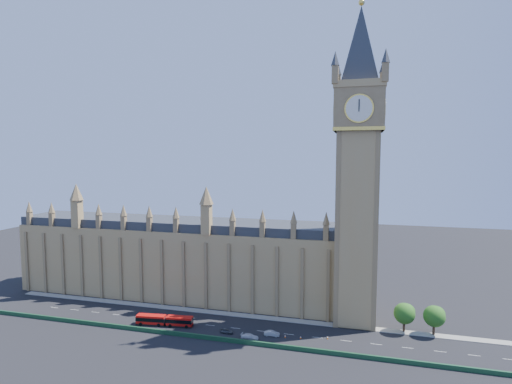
% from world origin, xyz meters
% --- Properties ---
extents(ground, '(400.00, 400.00, 0.00)m').
position_xyz_m(ground, '(0.00, 0.00, 0.00)').
color(ground, black).
rests_on(ground, ground).
extents(palace_westminster, '(120.00, 20.00, 28.00)m').
position_xyz_m(palace_westminster, '(-25.00, 22.00, 13.86)').
color(palace_westminster, '#A98751').
rests_on(palace_westminster, ground).
extents(elizabeth_tower, '(20.59, 20.59, 105.00)m').
position_xyz_m(elizabeth_tower, '(38.00, 13.99, 54.56)').
color(elizabeth_tower, '#A98751').
rests_on(elizabeth_tower, ground).
extents(bridge_parapet, '(160.00, 0.60, 1.20)m').
position_xyz_m(bridge_parapet, '(0.00, -9.00, 0.60)').
color(bridge_parapet, '#1E4C2D').
rests_on(bridge_parapet, ground).
extents(kerb_north, '(160.00, 3.00, 0.16)m').
position_xyz_m(kerb_north, '(0.00, 9.50, 0.08)').
color(kerb_north, gray).
rests_on(kerb_north, ground).
extents(tree_east_near, '(6.00, 6.00, 8.50)m').
position_xyz_m(tree_east_near, '(52.22, 10.08, 5.64)').
color(tree_east_near, '#382619').
rests_on(tree_east_near, ground).
extents(tree_east_far, '(6.00, 6.00, 8.50)m').
position_xyz_m(tree_east_far, '(60.22, 10.08, 5.64)').
color(tree_east_far, '#382619').
rests_on(tree_east_far, ground).
extents(red_bus, '(17.47, 4.54, 2.94)m').
position_xyz_m(red_bus, '(-17.31, -3.51, 1.55)').
color(red_bus, red).
rests_on(red_bus, ground).
extents(car_grey, '(3.88, 1.78, 1.29)m').
position_xyz_m(car_grey, '(2.56, -3.87, 0.65)').
color(car_grey, '#464A4F').
rests_on(car_grey, ground).
extents(car_silver, '(4.44, 1.78, 1.44)m').
position_xyz_m(car_silver, '(15.52, -2.25, 0.72)').
color(car_silver, '#A9ABB0').
rests_on(car_silver, ground).
extents(car_white, '(4.95, 2.02, 1.44)m').
position_xyz_m(car_white, '(10.00, -5.81, 0.72)').
color(car_white, silver).
rests_on(car_white, ground).
extents(cone_a, '(0.57, 0.57, 0.72)m').
position_xyz_m(cone_a, '(30.94, -0.21, 0.36)').
color(cone_a, black).
rests_on(cone_a, ground).
extents(cone_b, '(0.51, 0.51, 0.68)m').
position_xyz_m(cone_b, '(23.68, -1.91, 0.34)').
color(cone_b, black).
rests_on(cone_b, ground).
extents(cone_c, '(0.45, 0.45, 0.69)m').
position_xyz_m(cone_c, '(14.00, -1.95, 0.34)').
color(cone_c, black).
rests_on(cone_c, ground).
extents(cone_d, '(0.54, 0.54, 0.70)m').
position_xyz_m(cone_d, '(19.36, -2.39, 0.35)').
color(cone_d, black).
rests_on(cone_d, ground).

